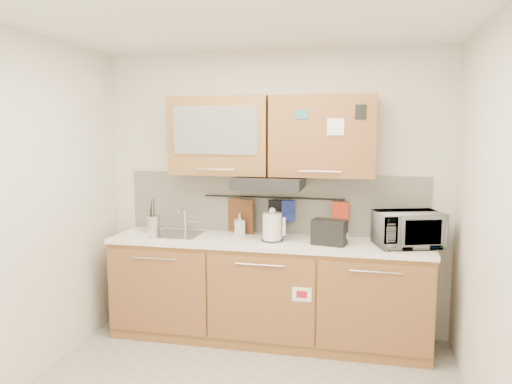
% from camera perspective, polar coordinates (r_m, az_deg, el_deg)
% --- Properties ---
extents(ceiling, '(3.20, 3.20, 0.00)m').
position_cam_1_polar(ceiling, '(3.23, -2.94, 19.78)').
color(ceiling, white).
rests_on(ceiling, wall_back).
extents(wall_back, '(3.20, 0.00, 3.20)m').
position_cam_1_polar(wall_back, '(4.66, 2.06, -0.06)').
color(wall_back, silver).
rests_on(wall_back, ground).
extents(wall_left, '(0.00, 3.00, 3.00)m').
position_cam_1_polar(wall_left, '(3.94, -25.86, -2.20)').
color(wall_left, silver).
rests_on(wall_left, ground).
extents(wall_right, '(0.00, 3.00, 3.00)m').
position_cam_1_polar(wall_right, '(3.20, 26.18, -4.33)').
color(wall_right, silver).
rests_on(wall_right, ground).
extents(base_cabinet, '(2.80, 0.64, 0.88)m').
position_cam_1_polar(base_cabinet, '(4.57, 1.30, -11.75)').
color(base_cabinet, '#A5713A').
rests_on(base_cabinet, floor).
extents(countertop, '(2.82, 0.62, 0.04)m').
position_cam_1_polar(countertop, '(4.43, 1.31, -5.72)').
color(countertop, white).
rests_on(countertop, base_cabinet).
extents(backsplash, '(2.80, 0.02, 0.56)m').
position_cam_1_polar(backsplash, '(4.66, 2.03, -1.30)').
color(backsplash, silver).
rests_on(backsplash, countertop).
extents(upper_cabinets, '(1.82, 0.37, 0.70)m').
position_cam_1_polar(upper_cabinets, '(4.45, 1.62, 6.44)').
color(upper_cabinets, '#A5713A').
rests_on(upper_cabinets, wall_back).
extents(range_hood, '(0.60, 0.46, 0.10)m').
position_cam_1_polar(range_hood, '(4.40, 1.48, 1.07)').
color(range_hood, black).
rests_on(range_hood, upper_cabinets).
extents(sink, '(0.42, 0.40, 0.26)m').
position_cam_1_polar(sink, '(4.68, -8.94, -4.80)').
color(sink, silver).
rests_on(sink, countertop).
extents(utensil_rail, '(1.30, 0.02, 0.02)m').
position_cam_1_polar(utensil_rail, '(4.61, 1.95, -0.64)').
color(utensil_rail, black).
rests_on(utensil_rail, backsplash).
extents(utensil_crock, '(0.16, 0.16, 0.32)m').
position_cam_1_polar(utensil_crock, '(4.79, -11.65, -3.59)').
color(utensil_crock, '#B2B2B6').
rests_on(utensil_crock, countertop).
extents(kettle, '(0.21, 0.19, 0.30)m').
position_cam_1_polar(kettle, '(4.36, 1.89, -4.08)').
color(kettle, silver).
rests_on(kettle, countertop).
extents(toaster, '(0.31, 0.22, 0.21)m').
position_cam_1_polar(toaster, '(4.27, 8.37, -4.53)').
color(toaster, black).
rests_on(toaster, countertop).
extents(microwave, '(0.61, 0.50, 0.29)m').
position_cam_1_polar(microwave, '(4.34, 16.98, -4.09)').
color(microwave, '#999999').
rests_on(microwave, countertop).
extents(soap_bottle, '(0.12, 0.12, 0.20)m').
position_cam_1_polar(soap_bottle, '(4.62, -1.88, -3.65)').
color(soap_bottle, '#999999').
rests_on(soap_bottle, countertop).
extents(cutting_board, '(0.30, 0.15, 0.39)m').
position_cam_1_polar(cutting_board, '(4.70, -1.87, -3.12)').
color(cutting_board, brown).
rests_on(cutting_board, utensil_rail).
extents(oven_mitt, '(0.12, 0.04, 0.20)m').
position_cam_1_polar(oven_mitt, '(4.59, 3.68, -2.17)').
color(oven_mitt, navy).
rests_on(oven_mitt, utensil_rail).
extents(dark_pouch, '(0.16, 0.08, 0.24)m').
position_cam_1_polar(dark_pouch, '(4.62, 2.37, -2.41)').
color(dark_pouch, black).
rests_on(dark_pouch, utensil_rail).
extents(pot_holder, '(0.15, 0.04, 0.18)m').
position_cam_1_polar(pot_holder, '(4.55, 9.62, -2.28)').
color(pot_holder, red).
rests_on(pot_holder, utensil_rail).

